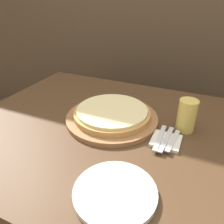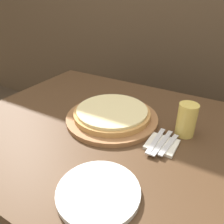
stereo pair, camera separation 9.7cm
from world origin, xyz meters
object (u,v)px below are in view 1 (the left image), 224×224
pizza_on_board (112,115)px  dinner_knife (166,139)px  fork (160,137)px  spoon (173,141)px  beer_glass (187,114)px  dinner_plate (115,192)px

pizza_on_board → dinner_knife: bearing=-14.9°
fork → spoon: bearing=0.0°
beer_glass → dinner_plate: size_ratio=0.56×
fork → dinner_knife: same height
dinner_plate → fork: size_ratio=1.36×
dinner_plate → spoon: bearing=70.7°
beer_glass → dinner_plate: beer_glass is taller
pizza_on_board → beer_glass: (0.31, 0.05, 0.05)m
dinner_plate → fork: 0.31m
dinner_plate → spoon: 0.33m
pizza_on_board → dinner_knife: size_ratio=2.30×
pizza_on_board → spoon: bearing=-13.7°
beer_glass → spoon: 0.14m
pizza_on_board → dinner_plate: 0.42m
pizza_on_board → beer_glass: size_ratio=3.02×
pizza_on_board → beer_glass: beer_glass is taller
pizza_on_board → fork: (0.23, -0.07, -0.01)m
dinner_plate → dinner_knife: dinner_plate is taller
dinner_plate → fork: dinner_plate is taller
beer_glass → dinner_knife: (-0.05, -0.12, -0.06)m
pizza_on_board → beer_glass: bearing=9.2°
pizza_on_board → fork: 0.24m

